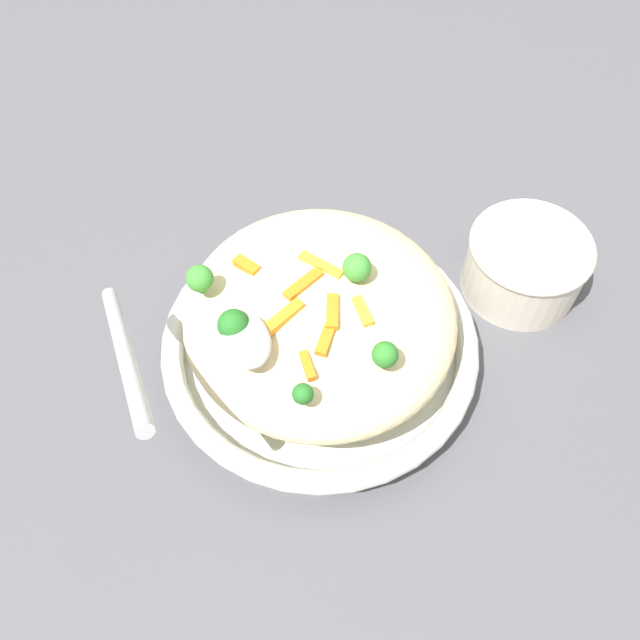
# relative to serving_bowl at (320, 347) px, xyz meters

# --- Properties ---
(ground_plane) EXTENTS (2.40, 2.40, 0.00)m
(ground_plane) POSITION_rel_serving_bowl_xyz_m (0.00, 0.00, -0.03)
(ground_plane) COLOR #4C4C51
(serving_bowl) EXTENTS (0.30, 0.30, 0.05)m
(serving_bowl) POSITION_rel_serving_bowl_xyz_m (0.00, 0.00, 0.00)
(serving_bowl) COLOR silver
(serving_bowl) RESTS_ON ground_plane
(pasta_mound) EXTENTS (0.25, 0.24, 0.08)m
(pasta_mound) POSITION_rel_serving_bowl_xyz_m (0.00, 0.00, 0.05)
(pasta_mound) COLOR beige
(pasta_mound) RESTS_ON serving_bowl
(carrot_piece_0) EXTENTS (0.02, 0.04, 0.01)m
(carrot_piece_0) POSITION_rel_serving_bowl_xyz_m (-0.01, -0.01, 0.09)
(carrot_piece_0) COLOR orange
(carrot_piece_0) RESTS_ON pasta_mound
(carrot_piece_1) EXTENTS (0.03, 0.03, 0.01)m
(carrot_piece_1) POSITION_rel_serving_bowl_xyz_m (0.05, -0.02, 0.09)
(carrot_piece_1) COLOR orange
(carrot_piece_1) RESTS_ON pasta_mound
(carrot_piece_2) EXTENTS (0.04, 0.03, 0.01)m
(carrot_piece_2) POSITION_rel_serving_bowl_xyz_m (-0.02, 0.01, 0.09)
(carrot_piece_2) COLOR orange
(carrot_piece_2) RESTS_ON pasta_mound
(carrot_piece_3) EXTENTS (0.03, 0.02, 0.01)m
(carrot_piece_3) POSITION_rel_serving_bowl_xyz_m (-0.05, -0.05, 0.09)
(carrot_piece_3) COLOR orange
(carrot_piece_3) RESTS_ON pasta_mound
(carrot_piece_4) EXTENTS (0.03, 0.01, 0.01)m
(carrot_piece_4) POSITION_rel_serving_bowl_xyz_m (0.03, 0.02, 0.09)
(carrot_piece_4) COLOR orange
(carrot_piece_4) RESTS_ON pasta_mound
(carrot_piece_5) EXTENTS (0.03, 0.04, 0.01)m
(carrot_piece_5) POSITION_rel_serving_bowl_xyz_m (0.02, -0.04, 0.09)
(carrot_piece_5) COLOR orange
(carrot_piece_5) RESTS_ON pasta_mound
(carrot_piece_6) EXTENTS (0.03, 0.02, 0.01)m
(carrot_piece_6) POSITION_rel_serving_bowl_xyz_m (0.03, -0.00, 0.09)
(carrot_piece_6) COLOR orange
(carrot_piece_6) RESTS_ON pasta_mound
(carrot_piece_7) EXTENTS (0.03, 0.01, 0.01)m
(carrot_piece_7) POSITION_rel_serving_bowl_xyz_m (0.06, -0.04, 0.09)
(carrot_piece_7) COLOR orange
(carrot_piece_7) RESTS_ON pasta_mound
(broccoli_floret_0) EXTENTS (0.02, 0.02, 0.03)m
(broccoli_floret_0) POSITION_rel_serving_bowl_xyz_m (0.08, 0.02, 0.10)
(broccoli_floret_0) COLOR #296820
(broccoli_floret_0) RESTS_ON pasta_mound
(broccoli_floret_1) EXTENTS (0.03, 0.03, 0.03)m
(broccoli_floret_1) POSITION_rel_serving_bowl_xyz_m (0.02, -0.08, 0.10)
(broccoli_floret_1) COLOR #205B1C
(broccoli_floret_1) RESTS_ON pasta_mound
(broccoli_floret_2) EXTENTS (0.02, 0.02, 0.02)m
(broccoli_floret_2) POSITION_rel_serving_bowl_xyz_m (0.09, -0.05, 0.09)
(broccoli_floret_2) COLOR #205B1C
(broccoli_floret_2) RESTS_ON pasta_mound
(broccoli_floret_3) EXTENTS (0.02, 0.02, 0.03)m
(broccoli_floret_3) POSITION_rel_serving_bowl_xyz_m (-0.04, -0.09, 0.10)
(broccoli_floret_3) COLOR #377928
(broccoli_floret_3) RESTS_ON pasta_mound
(broccoli_floret_4) EXTENTS (0.02, 0.02, 0.03)m
(broccoli_floret_4) POSITION_rel_serving_bowl_xyz_m (0.00, 0.03, 0.10)
(broccoli_floret_4) COLOR #377928
(broccoli_floret_4) RESTS_ON pasta_mound
(serving_spoon) EXTENTS (0.18, 0.12, 0.09)m
(serving_spoon) POSITION_rel_serving_bowl_xyz_m (0.03, -0.11, 0.12)
(serving_spoon) COLOR #B7B7BC
(serving_spoon) RESTS_ON pasta_mound
(companion_bowl) EXTENTS (0.12, 0.12, 0.07)m
(companion_bowl) POSITION_rel_serving_bowl_xyz_m (-0.01, 0.23, 0.01)
(companion_bowl) COLOR beige
(companion_bowl) RESTS_ON ground_plane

